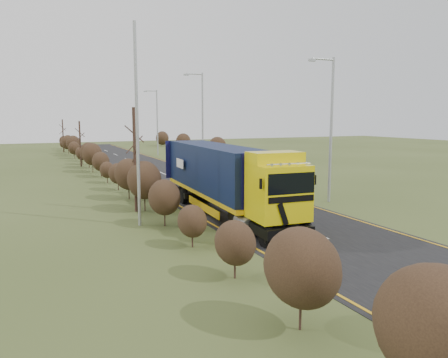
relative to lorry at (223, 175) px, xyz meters
The scene contains 14 objects.
ground 3.35m from the lorry, 26.95° to the right, with size 160.00×160.00×0.00m, color #3D4A20.
road 9.42m from the lorry, 76.03° to the left, with size 8.00×120.00×0.02m, color black.
layby 20.91m from the lorry, 65.23° to the left, with size 6.00×18.00×0.02m, color #2B2926.
lane_markings 9.13m from the lorry, 75.55° to the left, with size 7.52×116.00×0.01m.
hedgerow 7.78m from the lorry, 119.22° to the left, with size 2.24×102.04×6.05m.
lorry is the anchor object (origin of this frame).
car_red_hatchback 20.06m from the lorry, 61.11° to the left, with size 1.78×4.42×1.51m, color #9B1C07.
car_blue_sedan 26.16m from the lorry, 66.27° to the left, with size 1.38×3.95×1.30m, color #091235.
streetlight_near 8.23m from the lorry, ahead, with size 1.95×0.18×9.18m.
streetlight_mid 22.59m from the lorry, 71.28° to the left, with size 2.13×0.20×10.07m.
streetlight_far 40.26m from the lorry, 79.18° to the left, with size 1.98×0.19×9.32m.
left_pole 5.66m from the lorry, behind, with size 0.16×0.16×10.08m, color #A2A6A7.
speed_sign 16.67m from the lorry, 62.05° to the left, with size 0.69×0.10×2.51m.
warning_board 22.03m from the lorry, 71.12° to the left, with size 0.77×0.11×2.02m.
Camera 1 is at (-12.32, -20.88, 5.49)m, focal length 35.00 mm.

